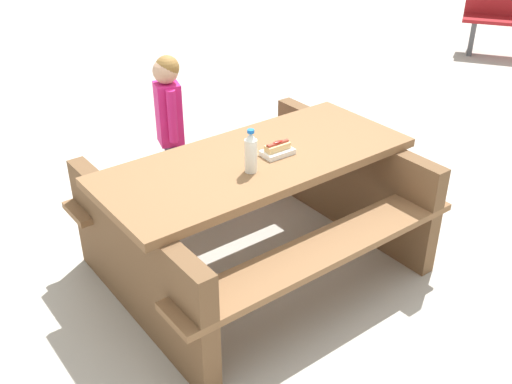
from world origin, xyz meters
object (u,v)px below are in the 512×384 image
Objects in this scene: soda_bottle at (251,152)px; child_in_coat at (169,114)px; hotdog_tray at (277,150)px; picnic_table at (256,204)px.

soda_bottle is 1.06m from child_in_coat.
soda_bottle is at bearing 179.02° from hotdog_tray.
soda_bottle reaches higher than hotdog_tray.
picnic_table is at bearing -105.80° from child_in_coat.
soda_bottle is 1.18× the size of hotdog_tray.
child_in_coat is at bearing 67.29° from soda_bottle.
picnic_table is 0.97m from child_in_coat.
hotdog_tray reaches higher than picnic_table.
hotdog_tray is (0.09, -0.08, 0.34)m from picnic_table.
soda_bottle is 0.22× the size of child_in_coat.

